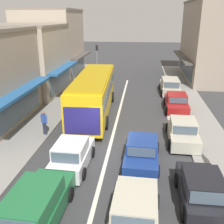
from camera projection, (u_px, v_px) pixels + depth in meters
name	position (u px, v px, depth m)	size (l,w,h in m)	color
ground_plane	(110.00, 147.00, 16.12)	(140.00, 140.00, 0.00)	#353538
lane_centre_line	(116.00, 122.00, 19.85)	(0.20, 28.00, 0.01)	silver
sidewalk_left	(40.00, 109.00, 22.43)	(5.20, 44.00, 0.14)	gray
kerb_right	(196.00, 115.00, 21.02)	(2.80, 44.00, 0.12)	gray
shopfront_mid_block	(24.00, 60.00, 26.45)	(8.53, 8.09, 6.83)	#B2A38E
shopfront_far_end	(51.00, 44.00, 34.06)	(8.02, 8.37, 8.45)	#B2A38E
building_right_far	(223.00, 41.00, 32.15)	(9.46, 12.95, 9.45)	gray
city_bus	(94.00, 92.00, 20.89)	(3.10, 10.96, 3.23)	yellow
wagon_adjacent_lane_lead	(36.00, 207.00, 9.93)	(2.03, 4.55, 1.58)	#1E6638
sedan_behind_bus_mid	(134.00, 215.00, 9.67)	(2.00, 4.25, 1.47)	#B7B29E
hatchback_queue_gap_filler	(72.00, 155.00, 13.71)	(1.87, 3.73, 1.54)	silver
sedan_queue_far_back	(142.00, 152.00, 14.15)	(2.00, 4.26, 1.47)	navy
parked_hatchback_kerb_front	(201.00, 190.00, 10.95)	(1.83, 3.71, 1.54)	black
parked_sedan_kerb_second	(183.00, 131.00, 16.67)	(1.96, 4.23, 1.47)	#B7B29E
parked_sedan_kerb_third	(176.00, 103.00, 22.18)	(1.93, 4.22, 1.47)	maroon
parked_wagon_kerb_rear	(170.00, 86.00, 27.10)	(1.97, 4.52, 1.58)	#B7B29E
traffic_light_downstreet	(97.00, 56.00, 33.23)	(0.33, 0.24, 4.20)	gray
pedestrian_with_handbag_near	(75.00, 88.00, 25.14)	(0.52, 0.58, 1.63)	#232838
pedestrian_browsing_midblock	(44.00, 121.00, 17.19)	(0.51, 0.37, 1.63)	#232838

